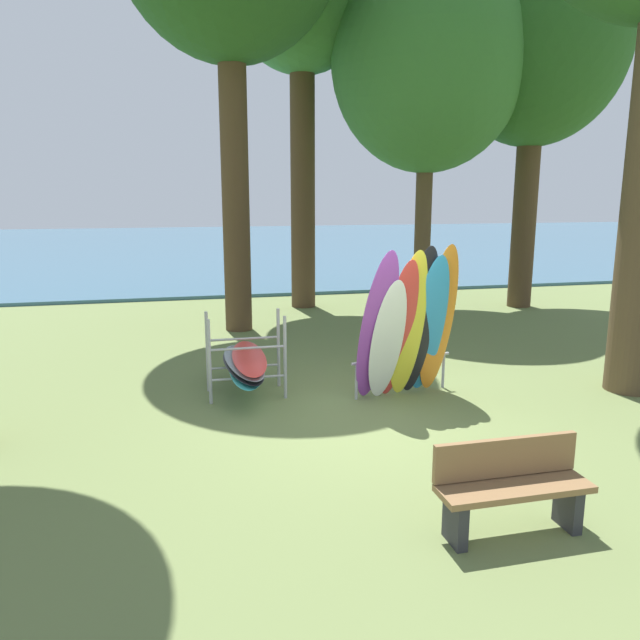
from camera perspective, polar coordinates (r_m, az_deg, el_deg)
name	(u,v)px	position (r m, az deg, el deg)	size (l,w,h in m)	color
ground_plane	(367,415)	(8.61, 4.42, -8.78)	(80.00, 80.00, 0.00)	olive
lake_water	(220,245)	(35.89, -9.22, 6.89)	(80.00, 36.00, 0.10)	#38607A
tree_mid_behind	(536,41)	(17.56, 19.40, 23.21)	(4.56, 4.56, 9.38)	#4C3823
tree_far_left_back	(429,59)	(16.34, 10.03, 22.74)	(4.73, 4.73, 8.92)	brown
leaning_board_pile	(409,327)	(9.05, 8.25, -0.67)	(1.69, 1.01, 2.30)	purple
board_storage_rack	(245,363)	(9.35, -6.95, -3.97)	(1.15, 2.13, 1.25)	#9EA0A5
park_bench	(511,485)	(5.94, 17.30, -14.42)	(1.40, 0.42, 0.85)	#2D2D33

